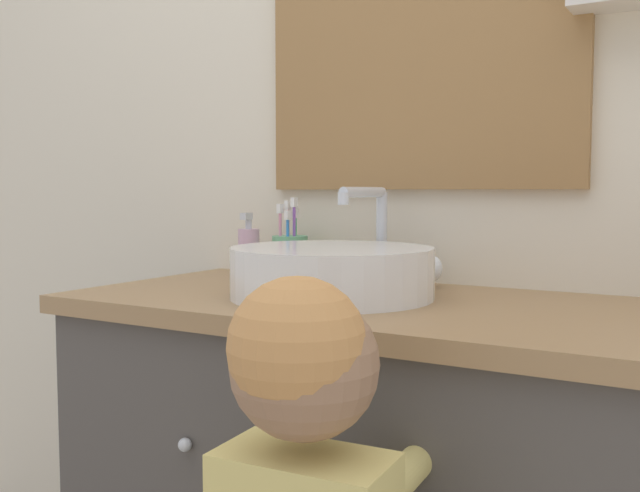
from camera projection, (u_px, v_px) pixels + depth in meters
The scene contains 4 objects.
wall_back at pixel (478, 74), 1.51m from camera, with size 3.20×0.18×2.50m.
sink_basin at pixel (334, 271), 1.36m from camera, with size 0.39×0.44×0.21m.
toothbrush_holder at pixel (290, 255), 1.66m from camera, with size 0.08×0.08×0.19m.
soap_dispenser at pixel (249, 252), 1.68m from camera, with size 0.05×0.05×0.15m.
Camera 1 is at (0.52, -0.87, 1.04)m, focal length 40.00 mm.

